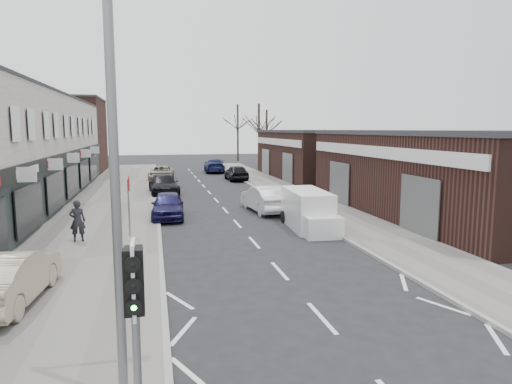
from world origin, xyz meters
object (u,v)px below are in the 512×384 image
white_van (308,211)px  parked_car_right_a (265,199)px  street_lamp (125,140)px  parked_car_left_a (168,205)px  parked_car_left_b (164,185)px  parked_car_right_c (214,165)px  parked_car_left_c (161,173)px  traffic_light (135,297)px  pedestrian (77,221)px  parked_car_right_b (236,173)px  sedan_on_pavement (8,277)px  warning_sign (129,189)px

white_van → parked_car_right_a: white_van is taller
street_lamp → parked_car_left_a: bearing=86.2°
white_van → parked_car_right_a: (-0.95, 4.88, -0.11)m
parked_car_left_a → parked_car_left_b: parked_car_left_b is taller
parked_car_left_b → parked_car_right_c: (5.93, 16.46, 0.05)m
parked_car_left_a → parked_car_right_c: size_ratio=0.79×
white_van → parked_car_left_c: size_ratio=1.01×
parked_car_left_b → parked_car_right_a: bearing=-61.0°
traffic_light → parked_car_left_a: 18.42m
pedestrian → traffic_light: bearing=98.6°
parked_car_left_a → parked_car_right_b: size_ratio=0.97×
traffic_light → parked_car_right_c: 44.81m
pedestrian → parked_car_left_c: (3.86, 24.23, -0.33)m
parked_car_left_a → parked_car_right_a: bearing=10.9°
street_lamp → parked_car_right_b: bearing=76.9°
white_van → pedestrian: 10.44m
traffic_light → parked_car_left_a: traffic_light is taller
sedan_on_pavement → parked_car_right_c: 39.14m
pedestrian → parked_car_right_a: size_ratio=0.38×
parked_car_left_c → parked_car_left_b: bearing=-84.6°
parked_car_left_c → parked_car_right_c: parked_car_right_c is taller
traffic_light → white_van: (7.55, 14.20, -1.54)m
white_van → pedestrian: (-10.41, -0.80, 0.12)m
parked_car_left_a → parked_car_right_a: size_ratio=0.90×
parked_car_left_a → parked_car_left_c: (-0.00, 19.32, -0.05)m
parked_car_right_a → parked_car_left_a: bearing=2.4°
parked_car_left_a → pedestrian: bearing=-125.1°
warning_sign → parked_car_right_c: warning_sign is taller
sedan_on_pavement → pedestrian: pedestrian is taller
parked_car_left_b → parked_car_right_b: size_ratio=1.15×
white_van → parked_car_right_b: size_ratio=1.12×
white_van → parked_car_right_c: bearing=94.2°
parked_car_left_a → sedan_on_pavement: bearing=-108.2°
parked_car_right_b → parked_car_right_c: parked_car_right_c is taller
warning_sign → pedestrian: warning_sign is taller
traffic_light → sedan_on_pavement: traffic_light is taller
warning_sign → parked_car_right_c: size_ratio=0.51×
white_van → parked_car_right_a: bearing=104.1°
parked_car_left_b → parked_car_right_a: (5.60, -8.70, 0.05)m
warning_sign → white_van: bearing=1.3°
warning_sign → parked_car_right_a: size_ratio=0.58×
parked_car_right_a → parked_car_right_c: size_ratio=0.88×
warning_sign → parked_car_left_b: warning_sign is taller
sedan_on_pavement → parked_car_left_b: 21.73m
street_lamp → parked_car_right_b: street_lamp is taller
street_lamp → parked_car_right_c: street_lamp is taller
sedan_on_pavement → parked_car_right_c: (10.51, 37.70, -0.08)m
parked_car_right_a → warning_sign: bearing=29.1°
warning_sign → pedestrian: 2.50m
parked_car_left_c → street_lamp: bearing=-86.3°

